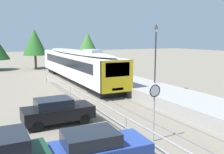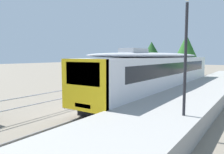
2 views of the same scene
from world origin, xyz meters
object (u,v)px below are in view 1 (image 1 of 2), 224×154
speed_limit_sign (155,99)px  parked_hatchback_blue (95,150)px  parked_hatchback_black (57,111)px  platform_lamp_mid_platform (156,42)px  commuter_train (76,63)px

speed_limit_sign → parked_hatchback_blue: (-3.53, -1.17, -1.33)m
speed_limit_sign → parked_hatchback_black: (-3.53, 4.55, -1.33)m
platform_lamp_mid_platform → parked_hatchback_black: 11.72m
speed_limit_sign → parked_hatchback_black: 5.91m
commuter_train → speed_limit_sign: bearing=-96.8°
platform_lamp_mid_platform → parked_hatchback_black: size_ratio=1.33×
speed_limit_sign → parked_hatchback_blue: bearing=-161.7°
parked_hatchback_black → platform_lamp_mid_platform: bearing=23.6°
commuter_train → speed_limit_sign: (-2.12, -17.88, -0.02)m
platform_lamp_mid_platform → parked_hatchback_blue: bearing=-135.0°
parked_hatchback_blue → parked_hatchback_black: (-0.00, 5.72, 0.00)m
commuter_train → parked_hatchback_blue: commuter_train is taller
parked_hatchback_blue → parked_hatchback_black: size_ratio=1.01×
parked_hatchback_black → commuter_train: bearing=67.0°
speed_limit_sign → platform_lamp_mid_platform: bearing=53.6°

